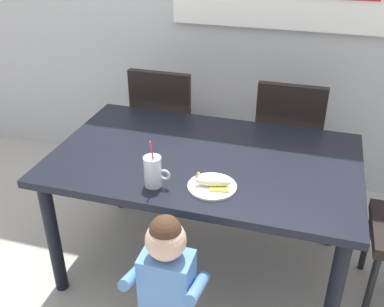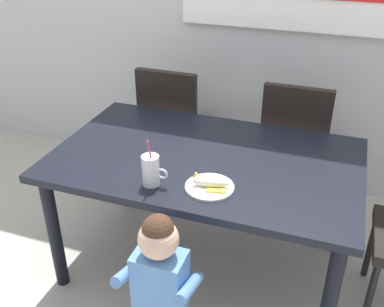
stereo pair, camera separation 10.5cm
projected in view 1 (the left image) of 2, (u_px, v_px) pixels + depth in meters
The scene contains 8 objects.
ground_plane at pixel (203, 263), 2.71m from camera, with size 24.00×24.00×0.00m, color #B7B2A8.
dining_table at pixel (205, 170), 2.39m from camera, with size 1.60×0.98×0.75m.
dining_chair_left at pixel (166, 124), 3.17m from camera, with size 0.44×0.45×0.96m.
dining_chair_right at pixel (288, 139), 2.96m from camera, with size 0.44×0.44×0.96m.
toddler_standing at pixel (167, 277), 1.89m from camera, with size 0.33×0.24×0.84m.
milk_cup at pixel (153, 173), 2.07m from camera, with size 0.13×0.08×0.25m.
snack_plate at pixel (212, 186), 2.08m from camera, with size 0.23×0.23×0.01m, color white.
peeled_banana at pixel (214, 182), 2.07m from camera, with size 0.18×0.12×0.07m.
Camera 1 is at (0.51, -1.97, 1.91)m, focal length 41.87 mm.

